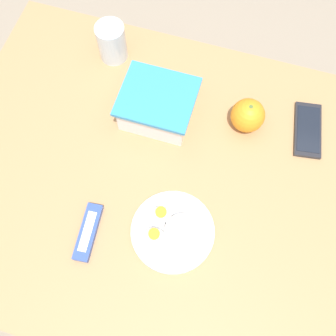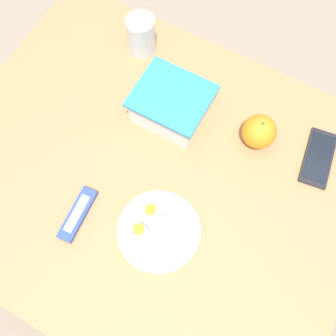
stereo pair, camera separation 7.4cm
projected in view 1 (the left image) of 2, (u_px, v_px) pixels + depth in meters
The scene contains 8 objects.
ground_plane at pixel (158, 237), 1.64m from camera, with size 10.00×10.00×0.00m, color gray.
table at pixel (152, 190), 1.07m from camera, with size 1.04×0.86×0.72m.
food_container at pixel (158, 106), 0.99m from camera, with size 0.18×0.16×0.09m.
orange_fruit at pixel (248, 115), 0.98m from camera, with size 0.09×0.09×0.09m.
rice_plate at pixel (174, 231), 0.89m from camera, with size 0.19×0.19×0.05m.
candy_bar at pixel (88, 232), 0.90m from camera, with size 0.05×0.14×0.02m.
cell_phone at pixel (308, 130), 1.01m from camera, with size 0.09×0.16×0.01m.
drinking_glass at pixel (112, 42), 1.05m from camera, with size 0.08×0.08×0.11m.
Camera 1 is at (0.14, -0.31, 1.63)m, focal length 42.00 mm.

